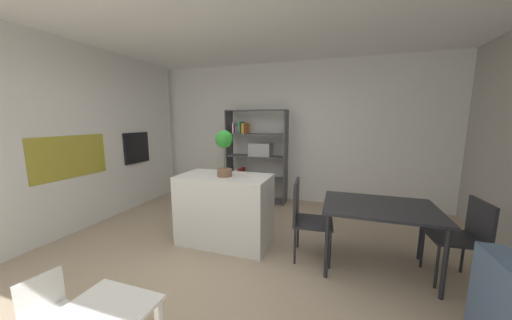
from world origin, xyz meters
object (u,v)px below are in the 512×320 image
object	(u,v)px
potted_plant_on_island	(224,147)
dining_chair_window_side	(465,233)
child_chair_left	(48,312)
dining_table	(379,212)
built_in_oven	(137,148)
open_bookshelf	(255,155)
dining_chair_island_side	(305,213)
kitchen_island	(225,209)

from	to	relation	value
potted_plant_on_island	dining_chair_window_side	distance (m)	2.78
child_chair_left	dining_table	distance (m)	3.04
built_in_oven	potted_plant_on_island	size ratio (longest dim) A/B	0.97
open_bookshelf	dining_table	bearing A→B (deg)	-42.21
child_chair_left	dining_chair_window_side	world-z (taller)	dining_chair_window_side
child_chair_left	dining_chair_island_side	size ratio (longest dim) A/B	0.61
built_in_oven	kitchen_island	bearing A→B (deg)	-20.75
dining_table	open_bookshelf	bearing A→B (deg)	137.79
kitchen_island	open_bookshelf	distance (m)	1.95
built_in_oven	child_chair_left	world-z (taller)	built_in_oven
open_bookshelf	child_chair_left	distance (m)	3.87
dining_table	kitchen_island	bearing A→B (deg)	179.19
built_in_oven	dining_chair_window_side	xyz separation A→B (m)	(4.93, -0.87, -0.61)
child_chair_left	dining_table	bearing A→B (deg)	-40.56
dining_table	dining_chair_window_side	xyz separation A→B (m)	(0.80, 0.01, -0.13)
potted_plant_on_island	child_chair_left	size ratio (longest dim) A/B	1.05
dining_chair_island_side	dining_table	bearing A→B (deg)	-93.58
open_bookshelf	dining_chair_island_side	size ratio (longest dim) A/B	1.96
built_in_oven	dining_chair_island_side	xyz separation A→B (m)	(3.32, -0.89, -0.58)
dining_chair_island_side	kitchen_island	bearing A→B (deg)	84.06
open_bookshelf	dining_table	xyz separation A→B (m)	(2.10, -1.90, -0.28)
child_chair_left	dining_chair_island_side	bearing A→B (deg)	-28.64
kitchen_island	dining_chair_island_side	bearing A→B (deg)	-1.83
potted_plant_on_island	open_bookshelf	distance (m)	1.96
open_bookshelf	dining_chair_island_side	world-z (taller)	open_bookshelf
built_in_oven	dining_table	world-z (taller)	built_in_oven
built_in_oven	open_bookshelf	xyz separation A→B (m)	(2.03, 1.02, -0.19)
potted_plant_on_island	dining_table	size ratio (longest dim) A/B	0.51
kitchen_island	dining_chair_island_side	size ratio (longest dim) A/B	1.28
kitchen_island	potted_plant_on_island	world-z (taller)	potted_plant_on_island
open_bookshelf	dining_chair_island_side	bearing A→B (deg)	-56.03
dining_table	dining_chair_island_side	bearing A→B (deg)	-179.46
open_bookshelf	kitchen_island	bearing A→B (deg)	-83.53
open_bookshelf	child_chair_left	world-z (taller)	open_bookshelf
kitchen_island	dining_chair_island_side	distance (m)	1.08
built_in_oven	child_chair_left	size ratio (longest dim) A/B	1.02
open_bookshelf	built_in_oven	bearing A→B (deg)	-153.27
child_chair_left	dining_table	size ratio (longest dim) A/B	0.49
dining_chair_window_side	dining_table	bearing A→B (deg)	-93.98
dining_chair_island_side	dining_chair_window_side	xyz separation A→B (m)	(1.61, 0.02, -0.02)
child_chair_left	open_bookshelf	bearing A→B (deg)	6.63
dining_chair_island_side	dining_chair_window_side	world-z (taller)	dining_chair_island_side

